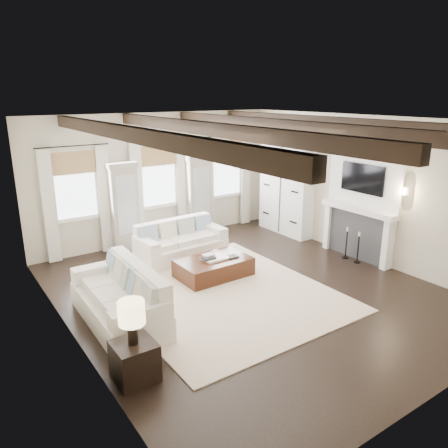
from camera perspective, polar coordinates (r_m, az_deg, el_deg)
ground at (r=8.51m, az=3.15°, el=-8.67°), size 7.50×7.50×0.00m
room_shell at (r=9.02m, az=3.65°, el=5.48°), size 6.54×7.54×3.22m
area_rug at (r=8.39m, az=-0.48°, el=-8.96°), size 3.74×4.33×0.02m
sofa_back at (r=10.04m, az=-5.76°, el=-2.54°), size 2.06×1.01×0.87m
sofa_left at (r=7.50m, az=-13.09°, el=-9.56°), size 1.03×2.20×0.94m
ottoman at (r=9.04m, az=-1.37°, el=-5.72°), size 1.48×0.94×0.39m
tray at (r=8.96m, az=-1.20°, el=-4.47°), size 0.50×0.39×0.04m
book_lower at (r=8.87m, az=-2.05°, el=-4.44°), size 0.26×0.20×0.04m
book_upper at (r=8.92m, az=-2.05°, el=-4.06°), size 0.22×0.17×0.03m
book_loose at (r=9.04m, az=1.06°, el=-4.30°), size 0.24×0.18×0.03m
side_table_front at (r=6.14m, az=-11.59°, el=-17.12°), size 0.53×0.53×0.53m
lamp_front at (r=5.79m, az=-11.99°, el=-11.56°), size 0.35×0.35×0.60m
side_table_back at (r=10.88m, az=-13.34°, el=-1.52°), size 0.42×0.42×0.64m
lamp_back at (r=10.67m, az=-13.61°, el=2.39°), size 0.38×0.38×0.66m
candlestick_near at (r=10.17m, az=17.09°, el=-3.26°), size 0.14×0.14×0.71m
candlestick_far at (r=10.36m, az=15.67°, el=-2.70°), size 0.15×0.15×0.74m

